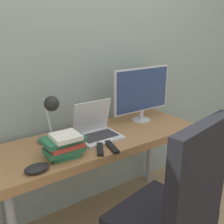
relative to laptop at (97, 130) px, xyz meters
name	(u,v)px	position (x,y,z in m)	size (l,w,h in m)	color
wall_back	(75,58)	(0.03, 0.34, 0.48)	(8.00, 0.05, 2.60)	gray
desk	(100,145)	(0.03, -0.01, -0.13)	(1.58, 0.57, 0.76)	#996B42
laptop	(97,130)	(0.00, 0.00, 0.00)	(0.30, 0.26, 0.26)	silver
monitor	(142,92)	(0.50, 0.08, 0.20)	(0.56, 0.16, 0.46)	#B7B7BC
desk_lamp	(50,114)	(-0.33, 0.03, 0.18)	(0.14, 0.25, 0.36)	#4C4C51
office_chair	(176,207)	(0.04, -0.74, -0.22)	(0.61, 0.57, 1.12)	black
book_stack	(64,145)	(-0.32, -0.15, 0.03)	(0.25, 0.20, 0.15)	#286B47
tv_remote	(100,149)	(-0.10, -0.21, -0.04)	(0.12, 0.17, 0.02)	black
media_remote	(112,147)	(-0.02, -0.22, -0.04)	(0.08, 0.18, 0.02)	black
game_controller	(37,168)	(-0.53, -0.22, -0.03)	(0.14, 0.10, 0.04)	black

